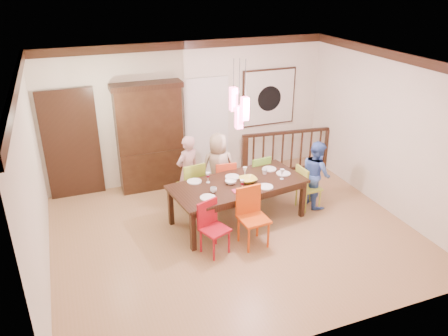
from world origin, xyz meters
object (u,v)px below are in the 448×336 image
object	(u,v)px
dining_table	(238,187)
person_far_mid	(218,168)
person_end_right	(316,174)
balustrade	(287,151)
person_far_left	(188,171)
china_hutch	(150,137)
chair_far_left	(191,181)
chair_end_right	(309,184)

from	to	relation	value
dining_table	person_far_mid	distance (m)	0.86
person_end_right	person_far_mid	bearing A→B (deg)	65.47
balustrade	person_far_left	xyz separation A→B (m)	(-2.48, -0.67, 0.20)
dining_table	person_far_left	bearing A→B (deg)	118.03
china_hutch	person_far_left	world-z (taller)	china_hutch
chair_far_left	china_hutch	size ratio (longest dim) A/B	0.43
person_far_left	chair_end_right	bearing A→B (deg)	131.15
china_hutch	person_far_mid	xyz separation A→B (m)	(1.08, -1.05, -0.41)
chair_end_right	chair_far_left	bearing A→B (deg)	64.85
chair_end_right	balustrade	xyz separation A→B (m)	(0.41, 1.61, 0.00)
person_far_left	person_end_right	size ratio (longest dim) A/B	1.09
china_hutch	balustrade	world-z (taller)	china_hutch
chair_end_right	person_end_right	distance (m)	0.25
chair_far_left	balustrade	world-z (taller)	balustrade
person_far_mid	person_end_right	distance (m)	1.86
balustrade	person_far_left	bearing A→B (deg)	-158.46
dining_table	person_far_left	world-z (taller)	person_far_left
chair_end_right	china_hutch	bearing A→B (deg)	49.35
balustrade	person_end_right	size ratio (longest dim) A/B	1.63
balustrade	person_far_mid	size ratio (longest dim) A/B	1.53
dining_table	chair_far_left	size ratio (longest dim) A/B	2.65
chair_end_right	dining_table	bearing A→B (deg)	84.67
chair_far_left	chair_end_right	world-z (taller)	chair_far_left
china_hutch	dining_table	bearing A→B (deg)	-59.30
chair_end_right	person_far_mid	world-z (taller)	person_far_mid
person_far_left	person_far_mid	size ratio (longest dim) A/B	1.02
balustrade	person_far_left	size ratio (longest dim) A/B	1.50
chair_far_left	person_far_mid	bearing A→B (deg)	-179.20
balustrade	person_far_mid	bearing A→B (deg)	-153.22
balustrade	person_far_mid	xyz separation A→B (m)	(-1.89, -0.70, 0.19)
chair_far_left	person_end_right	bearing A→B (deg)	154.28
dining_table	chair_far_left	world-z (taller)	chair_far_left
balustrade	person_end_right	world-z (taller)	person_end_right
dining_table	person_far_mid	world-z (taller)	person_far_mid
china_hutch	chair_end_right	bearing A→B (deg)	-37.44
person_far_mid	chair_far_left	bearing A→B (deg)	16.50
chair_far_left	person_far_mid	xyz separation A→B (m)	(0.58, 0.08, 0.15)
chair_far_left	dining_table	bearing A→B (deg)	121.93
dining_table	balustrade	xyz separation A→B (m)	(1.83, 1.56, -0.18)
dining_table	balustrade	size ratio (longest dim) A/B	1.18
chair_end_right	person_far_mid	xyz separation A→B (m)	(-1.48, 0.91, 0.19)
chair_end_right	person_far_left	distance (m)	2.29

